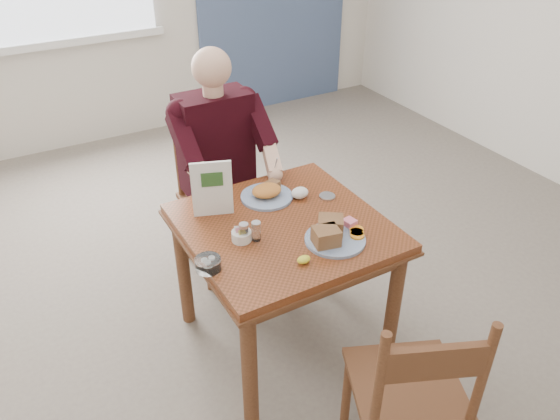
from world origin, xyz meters
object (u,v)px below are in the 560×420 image
table (284,243)px  chair_near (410,394)px  diner (221,153)px  chair_far (218,196)px  far_plate (267,193)px  near_plate (333,234)px

table → chair_near: (0.05, -0.89, -0.16)m
chair_near → diner: bearing=91.6°
chair_far → chair_near: size_ratio=1.00×
chair_near → diner: (-0.05, 1.60, 0.33)m
chair_far → far_plate: size_ratio=2.74×
diner → far_plate: 0.46m
diner → near_plate: (0.12, -0.93, -0.03)m
chair_far → diner: size_ratio=0.69×
chair_near → near_plate: 0.74m
chair_far → far_plate: bearing=-85.4°
table → far_plate: far_plate is taller
table → chair_far: chair_far is taller
chair_far → far_plate: chair_far is taller
table → far_plate: size_ratio=2.65×
chair_near → table: bearing=93.0°
chair_near → far_plate: chair_near is taller
chair_near → chair_far: bearing=91.6°
chair_far → far_plate: (0.04, -0.55, 0.30)m
table → near_plate: (0.12, -0.22, 0.15)m
table → diner: 0.73m
chair_far → near_plate: chair_far is taller
table → chair_near: chair_near is taller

